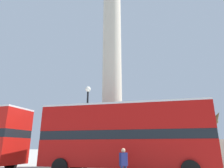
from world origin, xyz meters
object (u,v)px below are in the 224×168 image
bus_b (124,135)px  equestrian_statue (209,148)px  monument_column (112,83)px  street_lamp (87,120)px  pedestrian_near_lamp (124,164)px

bus_b → equestrian_statue: (6.48, 8.88, -0.83)m
bus_b → equestrian_statue: size_ratio=1.87×
monument_column → street_lamp: 5.76m
equestrian_statue → street_lamp: (-9.73, -7.31, 2.11)m
equestrian_statue → street_lamp: size_ratio=0.90×
monument_column → pedestrian_near_lamp: bearing=-71.1°
pedestrian_near_lamp → street_lamp: bearing=-103.5°
pedestrian_near_lamp → bus_b: bearing=-133.1°
monument_column → equestrian_statue: bearing=21.2°
monument_column → bus_b: 8.02m
equestrian_statue → street_lamp: bearing=-121.4°
monument_column → equestrian_statue: (8.77, 3.39, -6.22)m
equestrian_statue → pedestrian_near_lamp: bearing=-95.1°
street_lamp → equestrian_statue: bearing=36.9°
monument_column → street_lamp: (-0.96, -3.91, -4.11)m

